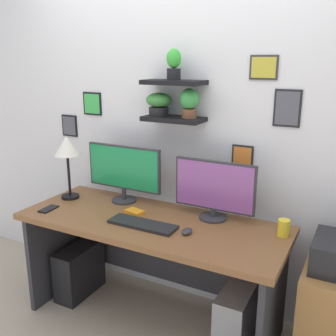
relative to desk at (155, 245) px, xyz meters
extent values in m
plane|color=tan|center=(0.00, -0.06, -0.54)|extent=(8.00, 8.00, 0.00)
cube|color=silver|center=(0.00, 0.38, 0.81)|extent=(4.40, 0.04, 2.70)
cube|color=black|center=(0.00, 0.26, 0.82)|extent=(0.41, 0.20, 0.03)
cube|color=black|center=(0.00, 0.26, 1.06)|extent=(0.41, 0.20, 0.03)
cylinder|color=black|center=(-0.11, 0.26, 0.86)|extent=(0.14, 0.14, 0.06)
ellipsoid|color=#388039|center=(-0.11, 0.26, 0.94)|extent=(0.17, 0.17, 0.10)
cylinder|color=brown|center=(0.11, 0.26, 0.86)|extent=(0.10, 0.10, 0.06)
ellipsoid|color=green|center=(0.11, 0.26, 0.96)|extent=(0.12, 0.12, 0.13)
cylinder|color=black|center=(0.00, 0.26, 1.11)|extent=(0.09, 0.09, 0.07)
ellipsoid|color=green|center=(0.00, 0.26, 1.21)|extent=(0.10, 0.10, 0.12)
cube|color=black|center=(-1.00, 0.36, 0.68)|extent=(0.15, 0.02, 0.17)
cube|color=#4C4C56|center=(-1.00, 0.35, 0.68)|extent=(0.13, 0.00, 0.15)
cube|color=#2D2D33|center=(0.56, 0.36, 1.16)|extent=(0.17, 0.02, 0.15)
cube|color=gold|center=(0.56, 0.35, 1.16)|extent=(0.15, 0.00, 0.12)
cube|color=black|center=(0.72, 0.36, 0.92)|extent=(0.16, 0.02, 0.22)
cube|color=#4C4C56|center=(0.72, 0.35, 0.92)|extent=(0.14, 0.00, 0.20)
cube|color=black|center=(0.46, 0.36, 0.57)|extent=(0.14, 0.02, 0.19)
cube|color=orange|center=(0.46, 0.35, 0.57)|extent=(0.12, 0.00, 0.16)
cube|color=black|center=(-0.76, 0.36, 0.87)|extent=(0.17, 0.02, 0.17)
cube|color=green|center=(-0.76, 0.35, 0.87)|extent=(0.14, 0.00, 0.15)
cube|color=brown|center=(0.00, -0.06, 0.19)|extent=(1.74, 0.68, 0.04)
cube|color=#2D2D33|center=(-0.81, -0.06, -0.19)|extent=(0.04, 0.62, 0.71)
cube|color=#2D2D33|center=(0.81, -0.06, -0.19)|extent=(0.04, 0.62, 0.71)
cube|color=#2D2D33|center=(0.00, 0.24, -0.15)|extent=(1.54, 0.02, 0.50)
cylinder|color=#2D2D33|center=(-0.35, 0.15, 0.21)|extent=(0.18, 0.18, 0.02)
cylinder|color=#2D2D33|center=(-0.35, 0.15, 0.27)|extent=(0.03, 0.03, 0.09)
cube|color=#2D2D33|center=(-0.35, 0.16, 0.46)|extent=(0.59, 0.02, 0.32)
cube|color=#198C4C|center=(-0.35, 0.15, 0.46)|extent=(0.56, 0.00, 0.29)
cylinder|color=#2D2D33|center=(0.35, 0.15, 0.21)|extent=(0.18, 0.18, 0.02)
cylinder|color=#2D2D33|center=(0.35, 0.15, 0.25)|extent=(0.03, 0.03, 0.06)
cube|color=#2D2D33|center=(0.35, 0.16, 0.43)|extent=(0.54, 0.02, 0.32)
cube|color=#8C4C99|center=(0.35, 0.15, 0.43)|extent=(0.51, 0.00, 0.30)
cube|color=black|center=(0.00, -0.16, 0.22)|extent=(0.44, 0.14, 0.02)
ellipsoid|color=#2D2D33|center=(0.29, -0.13, 0.22)|extent=(0.06, 0.09, 0.03)
cylinder|color=black|center=(-0.74, 0.02, 0.22)|extent=(0.13, 0.13, 0.02)
cylinder|color=black|center=(-0.74, 0.02, 0.38)|extent=(0.02, 0.02, 0.31)
cone|color=silver|center=(-0.74, 0.02, 0.60)|extent=(0.18, 0.18, 0.14)
cube|color=black|center=(-0.71, -0.23, 0.21)|extent=(0.08, 0.14, 0.01)
cylinder|color=yellow|center=(0.80, 0.11, 0.26)|extent=(0.07, 0.07, 0.10)
cube|color=orange|center=(-0.15, -0.01, 0.22)|extent=(0.14, 0.11, 0.02)
cube|color=black|center=(-0.65, -0.03, -0.35)|extent=(0.18, 0.40, 0.38)
cube|color=#99999E|center=(0.59, -0.02, -0.35)|extent=(0.18, 0.40, 0.40)
camera|label=1|loc=(1.18, -2.05, 1.21)|focal=41.60mm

